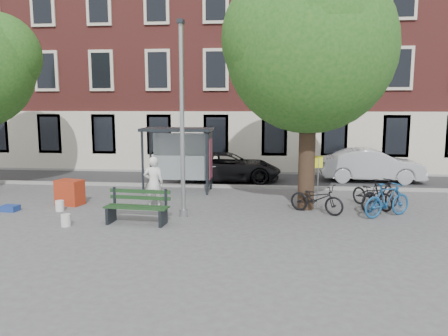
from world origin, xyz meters
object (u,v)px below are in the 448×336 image
(painter, at_px, (154,183))
(bike_a, at_px, (317,199))
(car_dark, at_px, (228,167))
(lamppost, at_px, (182,130))
(bike_b, at_px, (387,200))
(notice_sign, at_px, (318,171))
(red_stand, at_px, (70,192))
(bench, at_px, (137,209))
(car_silver, at_px, (372,165))
(bike_d, at_px, (381,195))
(bike_c, at_px, (372,194))
(bus_shelter, at_px, (187,145))

(painter, relative_size, bike_a, 0.98)
(painter, height_order, car_dark, painter)
(lamppost, distance_m, bike_a, 4.96)
(bike_b, bearing_deg, notice_sign, 31.70)
(painter, xyz_separation_m, red_stand, (-3.17, 0.34, -0.46))
(bench, relative_size, red_stand, 2.20)
(car_silver, relative_size, red_stand, 5.14)
(car_silver, relative_size, notice_sign, 2.55)
(bike_a, bearing_deg, lamppost, 131.80)
(bike_d, relative_size, red_stand, 2.06)
(bike_a, height_order, bike_c, bike_c)
(painter, bearing_deg, bike_d, 174.07)
(car_dark, bearing_deg, bench, 159.37)
(lamppost, height_order, notice_sign, lamppost)
(lamppost, height_order, bus_shelter, lamppost)
(bus_shelter, relative_size, car_silver, 0.62)
(lamppost, relative_size, bench, 3.08)
(car_silver, bearing_deg, red_stand, 118.54)
(bike_c, relative_size, car_silver, 0.40)
(red_stand, bearing_deg, painter, -6.10)
(bike_c, distance_m, bike_d, 0.47)
(car_dark, relative_size, car_silver, 1.05)
(bus_shelter, distance_m, red_stand, 4.95)
(car_dark, height_order, notice_sign, notice_sign)
(lamppost, distance_m, bike_d, 7.02)
(bus_shelter, xyz_separation_m, car_dark, (1.47, 2.49, -1.24))
(lamppost, distance_m, notice_sign, 4.98)
(bike_a, distance_m, bike_b, 2.22)
(painter, bearing_deg, car_silver, -154.05)
(bike_a, bearing_deg, painter, 119.99)
(car_silver, bearing_deg, bike_b, 173.43)
(car_dark, distance_m, car_silver, 6.65)
(bus_shelter, height_order, painter, bus_shelter)
(bike_c, bearing_deg, lamppost, 164.48)
(bike_b, height_order, car_silver, car_silver)
(notice_sign, bearing_deg, bike_c, -9.15)
(car_dark, bearing_deg, bike_d, -137.56)
(car_dark, bearing_deg, bike_b, -141.71)
(bus_shelter, relative_size, painter, 1.56)
(painter, bearing_deg, notice_sign, 178.55)
(notice_sign, bearing_deg, car_silver, 47.75)
(bike_d, distance_m, notice_sign, 2.23)
(lamppost, relative_size, bike_d, 3.29)
(car_dark, height_order, red_stand, car_dark)
(lamppost, relative_size, car_dark, 1.26)
(bike_d, height_order, car_silver, car_silver)
(bench, xyz_separation_m, red_stand, (-3.14, 2.16, -0.01))
(lamppost, relative_size, bike_a, 3.27)
(bus_shelter, xyz_separation_m, bike_b, (7.11, -3.48, -1.36))
(lamppost, xyz_separation_m, red_stand, (-4.37, 1.24, -2.33))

